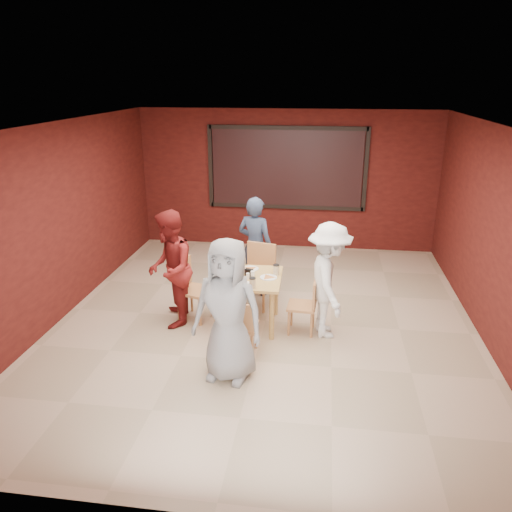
# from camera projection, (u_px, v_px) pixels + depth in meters

# --- Properties ---
(floor) EXTENTS (7.00, 7.00, 0.00)m
(floor) POSITION_uv_depth(u_px,v_px,m) (265.00, 321.00, 7.33)
(floor) COLOR tan
(floor) RESTS_ON ground
(window_blinds) EXTENTS (3.00, 0.02, 1.50)m
(window_blinds) POSITION_uv_depth(u_px,v_px,m) (287.00, 168.00, 9.98)
(window_blinds) COLOR black
(dining_table) EXTENTS (0.97, 0.97, 0.90)m
(dining_table) POSITION_uv_depth(u_px,v_px,m) (247.00, 283.00, 7.00)
(dining_table) COLOR #DEA85B
(dining_table) RESTS_ON floor
(chair_front) EXTENTS (0.39, 0.39, 0.78)m
(chair_front) POSITION_uv_depth(u_px,v_px,m) (241.00, 325.00, 6.27)
(chair_front) COLOR #C87B4D
(chair_front) RESTS_ON floor
(chair_back) EXTENTS (0.57, 0.57, 0.97)m
(chair_back) POSITION_uv_depth(u_px,v_px,m) (259.00, 271.00, 7.71)
(chair_back) COLOR #C87B4D
(chair_back) RESTS_ON floor
(chair_left) EXTENTS (0.54, 0.54, 0.90)m
(chair_left) POSITION_uv_depth(u_px,v_px,m) (190.00, 286.00, 7.27)
(chair_left) COLOR #C87B4D
(chair_left) RESTS_ON floor
(chair_right) EXTENTS (0.41, 0.41, 0.80)m
(chair_right) POSITION_uv_depth(u_px,v_px,m) (307.00, 303.00, 6.86)
(chair_right) COLOR #C87B4D
(chair_right) RESTS_ON floor
(diner_front) EXTENTS (0.93, 0.70, 1.73)m
(diner_front) POSITION_uv_depth(u_px,v_px,m) (228.00, 311.00, 5.70)
(diner_front) COLOR gray
(diner_front) RESTS_ON floor
(diner_back) EXTENTS (0.68, 0.56, 1.62)m
(diner_back) POSITION_uv_depth(u_px,v_px,m) (255.00, 246.00, 8.02)
(diner_back) COLOR #32405A
(diner_back) RESTS_ON floor
(diner_left) EXTENTS (0.80, 0.93, 1.67)m
(diner_left) POSITION_uv_depth(u_px,v_px,m) (170.00, 269.00, 7.00)
(diner_left) COLOR maroon
(diner_left) RESTS_ON floor
(diner_right) EXTENTS (0.78, 1.13, 1.60)m
(diner_right) POSITION_uv_depth(u_px,v_px,m) (329.00, 281.00, 6.70)
(diner_right) COLOR white
(diner_right) RESTS_ON floor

